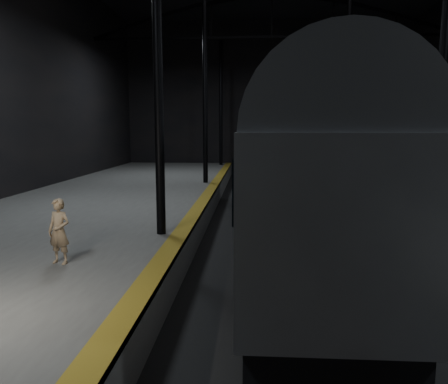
{
  "coord_description": "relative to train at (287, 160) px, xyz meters",
  "views": [
    {
      "loc": [
        -1.19,
        -16.18,
        4.02
      ],
      "look_at": [
        -2.09,
        -2.42,
        2.0
      ],
      "focal_mm": 35.0,
      "sensor_mm": 36.0,
      "label": 1
    }
  ],
  "objects": [
    {
      "name": "train",
      "position": [
        0.0,
        0.0,
        0.0
      ],
      "size": [
        2.93,
        19.58,
        5.24
      ],
      "color": "#9D9EA4",
      "rests_on": "ground"
    },
    {
      "name": "woman",
      "position": [
        -5.49,
        -5.96,
        -1.18
      ],
      "size": [
        0.61,
        0.48,
        1.48
      ],
      "primitive_type": "imported",
      "rotation": [
        0.0,
        0.0,
        -0.26
      ],
      "color": "tan",
      "rests_on": "platform_left"
    },
    {
      "name": "platform_left",
      "position": [
        -7.5,
        0.97,
        -2.42
      ],
      "size": [
        9.0,
        43.8,
        1.0
      ],
      "primitive_type": "cube",
      "color": "#4F4F4D",
      "rests_on": "ground"
    },
    {
      "name": "ground",
      "position": [
        0.0,
        0.97,
        -2.92
      ],
      "size": [
        44.0,
        44.0,
        0.0
      ],
      "primitive_type": "plane",
      "color": "black",
      "rests_on": "ground"
    },
    {
      "name": "tactile_strip",
      "position": [
        -3.25,
        0.97,
        -1.92
      ],
      "size": [
        0.5,
        43.8,
        0.01
      ],
      "primitive_type": "cube",
      "color": "olive",
      "rests_on": "platform_left"
    },
    {
      "name": "track",
      "position": [
        0.0,
        0.97,
        -2.85
      ],
      "size": [
        2.4,
        43.0,
        0.24
      ],
      "color": "#3F3328",
      "rests_on": "ground"
    }
  ]
}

